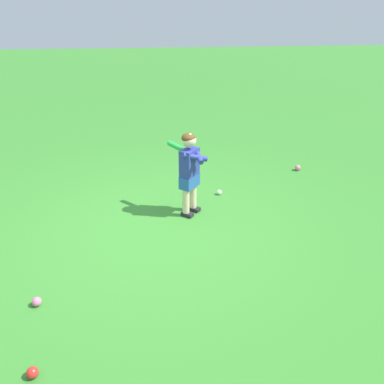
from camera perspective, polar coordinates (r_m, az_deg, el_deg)
ground_plane at (r=4.88m, az=-4.82°, el=-5.16°), size 40.00×40.00×0.00m
child_batter at (r=4.92m, az=-0.39°, el=3.65°), size 0.47×0.51×1.08m
play_ball_far_right at (r=5.67m, az=3.94°, el=-0.04°), size 0.07×0.07×0.07m
play_ball_behind_batter at (r=3.42m, az=-21.98°, el=-22.95°), size 0.09×0.09×0.09m
play_ball_midfield at (r=4.00m, az=-21.45°, el=-14.47°), size 0.09×0.09×0.09m
play_ball_by_bucket at (r=6.69m, az=14.96°, el=3.39°), size 0.09×0.09×0.09m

